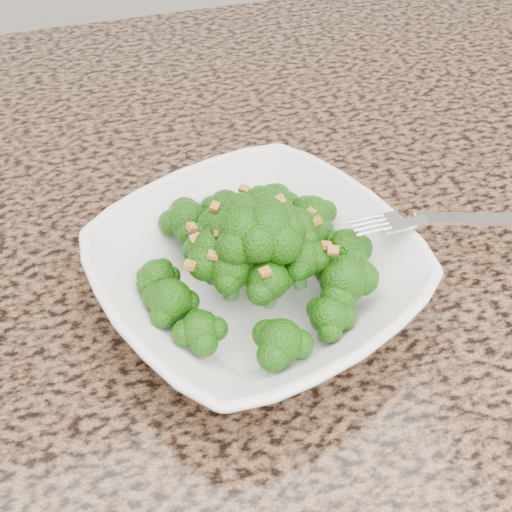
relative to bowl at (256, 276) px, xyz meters
name	(u,v)px	position (x,y,z in m)	size (l,w,h in m)	color
granite_counter	(257,308)	(0.00, 0.00, -0.04)	(1.64, 1.04, 0.03)	brown
bowl	(256,276)	(0.00, 0.00, 0.00)	(0.23, 0.23, 0.06)	white
broccoli_pile	(256,217)	(0.00, 0.00, 0.06)	(0.20, 0.20, 0.06)	#1D5E0A
garlic_topping	(256,178)	(0.00, 0.00, 0.09)	(0.12, 0.12, 0.01)	#B3762B
fork	(418,222)	(0.12, -0.01, 0.03)	(0.17, 0.03, 0.01)	silver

